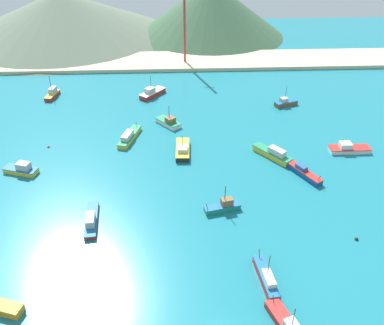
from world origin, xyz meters
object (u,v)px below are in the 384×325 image
at_px(fishing_boat_7, 22,169).
at_px(fishing_boat_1, 183,150).
at_px(fishing_boat_0, 266,278).
at_px(fishing_boat_6, 286,103).
at_px(fishing_boat_10, 304,173).
at_px(fishing_boat_9, 169,122).
at_px(fishing_boat_14, 223,206).
at_px(buoy_0, 49,147).
at_px(fishing_boat_12, 273,154).
at_px(fishing_boat_8, 152,93).
at_px(radio_tower, 185,19).
at_px(buoy_1, 356,239).
at_px(fishing_boat_11, 129,136).
at_px(fishing_boat_4, 91,220).
at_px(fishing_boat_13, 52,94).
at_px(fishing_boat_2, 349,148).

bearing_deg(fishing_boat_7, fishing_boat_1, 10.62).
relative_size(fishing_boat_0, fishing_boat_6, 1.27).
xyz_separation_m(fishing_boat_0, fishing_boat_10, (14.23, 29.47, -0.12)).
bearing_deg(fishing_boat_9, fishing_boat_10, -39.73).
height_order(fishing_boat_14, buoy_0, fishing_boat_14).
bearing_deg(fishing_boat_12, fishing_boat_8, 129.48).
xyz_separation_m(fishing_boat_10, radio_tower, (-24.39, 70.44, 15.28)).
relative_size(fishing_boat_0, fishing_boat_8, 1.03).
bearing_deg(fishing_boat_10, buoy_1, -78.24).
distance_m(fishing_boat_1, fishing_boat_11, 15.14).
bearing_deg(fishing_boat_12, fishing_boat_11, 163.91).
relative_size(fishing_boat_0, fishing_boat_7, 1.13).
bearing_deg(fishing_boat_8, fishing_boat_6, -12.09).
distance_m(fishing_boat_8, fishing_boat_14, 57.39).
height_order(fishing_boat_8, radio_tower, radio_tower).
bearing_deg(fishing_boat_4, fishing_boat_8, 80.49).
relative_size(fishing_boat_11, radio_tower, 0.36).
relative_size(fishing_boat_7, fishing_boat_13, 1.13).
distance_m(buoy_0, radio_tower, 67.95).
xyz_separation_m(fishing_boat_13, buoy_1, (69.99, -65.18, -0.92)).
relative_size(fishing_boat_4, fishing_boat_13, 1.45).
height_order(fishing_boat_0, fishing_boat_7, fishing_boat_0).
relative_size(fishing_boat_12, fishing_boat_14, 1.28).
height_order(fishing_boat_4, buoy_0, fishing_boat_4).
height_order(fishing_boat_12, fishing_boat_13, fishing_boat_13).
bearing_deg(fishing_boat_11, fishing_boat_0, -61.14).
bearing_deg(buoy_0, fishing_boat_13, 100.84).
height_order(fishing_boat_0, fishing_boat_1, fishing_boat_0).
bearing_deg(fishing_boat_8, fishing_boat_12, -50.52).
bearing_deg(fishing_boat_1, fishing_boat_11, 152.71).
xyz_separation_m(fishing_boat_9, fishing_boat_11, (-10.04, -7.33, 0.02)).
bearing_deg(radio_tower, buoy_0, -122.63).
bearing_deg(buoy_1, fishing_boat_12, 108.88).
height_order(fishing_boat_2, fishing_boat_4, fishing_boat_4).
bearing_deg(fishing_boat_14, radio_tower, 93.57).
bearing_deg(fishing_boat_2, fishing_boat_7, -175.81).
relative_size(fishing_boat_6, fishing_boat_10, 0.80).
bearing_deg(radio_tower, buoy_1, -72.51).
height_order(fishing_boat_12, radio_tower, radio_tower).
relative_size(fishing_boat_14, buoy_1, 11.01).
relative_size(fishing_boat_0, fishing_boat_12, 0.95).
bearing_deg(radio_tower, fishing_boat_1, -92.35).
height_order(fishing_boat_8, fishing_boat_10, fishing_boat_8).
xyz_separation_m(fishing_boat_1, fishing_boat_12, (21.44, -3.12, 0.20)).
bearing_deg(fishing_boat_7, fishing_boat_10, -3.64).
distance_m(fishing_boat_7, fishing_boat_13, 40.69).
xyz_separation_m(fishing_boat_0, buoy_1, (18.51, 8.94, -0.80)).
bearing_deg(fishing_boat_13, buoy_0, -79.16).
relative_size(fishing_boat_8, fishing_boat_13, 1.24).
bearing_deg(fishing_boat_11, fishing_boat_14, -53.96).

